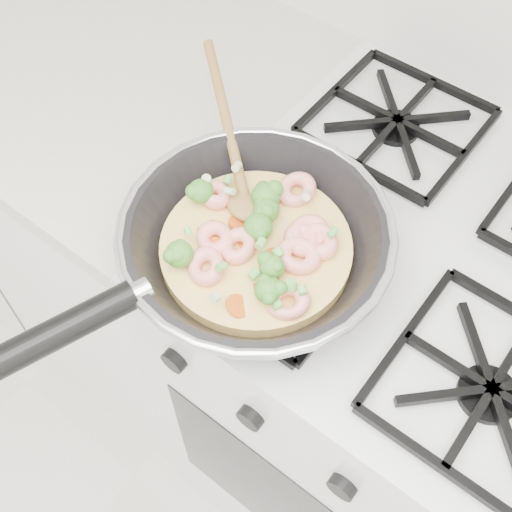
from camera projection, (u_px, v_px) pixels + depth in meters
The scene contains 3 objects.
stove at pixel (381, 379), 1.22m from camera, with size 0.60×0.60×0.92m.
counter_left at pixel (85, 183), 1.50m from camera, with size 1.00×0.60×0.90m.
skillet at pixel (252, 243), 0.78m from camera, with size 0.41×0.53×0.10m.
Camera 1 is at (0.11, 1.17, 1.60)m, focal length 45.60 mm.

